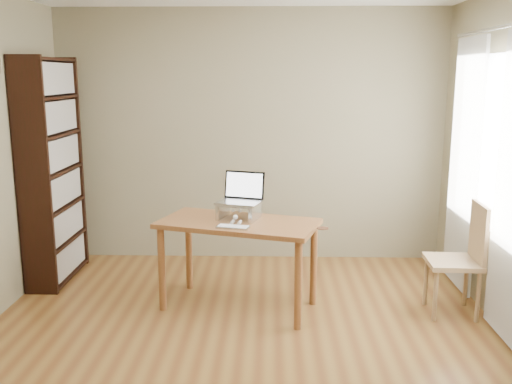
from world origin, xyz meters
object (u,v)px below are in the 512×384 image
(keyboard, at_px, (233,227))
(chair, at_px, (462,255))
(desk, at_px, (238,234))
(cat, at_px, (240,211))
(laptop, at_px, (239,195))
(bookshelf, at_px, (52,171))

(keyboard, xyz_separation_m, chair, (1.85, 0.13, -0.26))
(desk, xyz_separation_m, cat, (0.01, 0.11, 0.17))
(desk, height_order, laptop, laptop)
(cat, distance_m, chair, 1.85)
(laptop, bearing_deg, desk, -72.82)
(laptop, xyz_separation_m, keyboard, (-0.03, -0.36, -0.18))
(bookshelf, xyz_separation_m, chair, (3.61, -0.76, -0.55))
(keyboard, height_order, cat, cat)
(keyboard, height_order, chair, chair)
(desk, xyz_separation_m, chair, (1.82, -0.09, -0.14))
(keyboard, relative_size, chair, 0.30)
(laptop, height_order, cat, laptop)
(cat, bearing_deg, chair, 2.11)
(desk, height_order, keyboard, keyboard)
(chair, bearing_deg, keyboard, -173.57)
(laptop, distance_m, cat, 0.14)
(bookshelf, bearing_deg, chair, -11.84)
(cat, relative_size, chair, 0.50)
(bookshelf, distance_m, cat, 1.89)
(bookshelf, height_order, desk, bookshelf)
(laptop, relative_size, chair, 0.44)
(bookshelf, bearing_deg, desk, -20.57)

